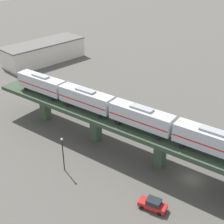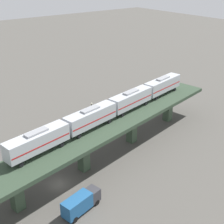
{
  "view_description": "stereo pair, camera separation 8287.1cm",
  "coord_description": "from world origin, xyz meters",
  "px_view_note": "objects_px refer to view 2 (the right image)",
  "views": [
    {
      "loc": [
        -39.73,
        -20.73,
        36.7
      ],
      "look_at": [
        -4.19,
        15.84,
        8.84
      ],
      "focal_mm": 50.0,
      "sensor_mm": 36.0,
      "label": 1
    },
    {
      "loc": [
        43.14,
        -20.9,
        36.83
      ],
      "look_at": [
        -4.19,
        15.84,
        8.84
      ],
      "focal_mm": 50.0,
      "sensor_mm": 36.0,
      "label": 2
    }
  ],
  "objects_px": {
    "subway_train": "(112,108)",
    "street_lamp": "(92,113)",
    "delivery_truck": "(81,202)",
    "street_car_red": "(36,155)"
  },
  "relations": [
    {
      "from": "subway_train",
      "to": "delivery_truck",
      "type": "relative_size",
      "value": 6.59
    },
    {
      "from": "street_lamp",
      "to": "subway_train",
      "type": "bearing_deg",
      "value": -9.76
    },
    {
      "from": "subway_train",
      "to": "street_lamp",
      "type": "bearing_deg",
      "value": 170.24
    },
    {
      "from": "street_car_red",
      "to": "delivery_truck",
      "type": "xyz_separation_m",
      "value": [
        18.8,
        -0.75,
        0.82
      ]
    },
    {
      "from": "subway_train",
      "to": "street_car_red",
      "type": "distance_m",
      "value": 18.92
    },
    {
      "from": "subway_train",
      "to": "street_lamp",
      "type": "relative_size",
      "value": 7.14
    },
    {
      "from": "delivery_truck",
      "to": "street_lamp",
      "type": "relative_size",
      "value": 1.08
    },
    {
      "from": "subway_train",
      "to": "street_car_red",
      "type": "relative_size",
      "value": 10.45
    },
    {
      "from": "subway_train",
      "to": "delivery_truck",
      "type": "distance_m",
      "value": 22.11
    },
    {
      "from": "street_car_red",
      "to": "delivery_truck",
      "type": "distance_m",
      "value": 18.83
    }
  ]
}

